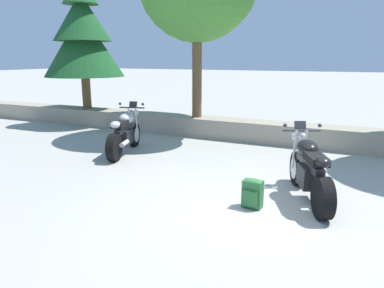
% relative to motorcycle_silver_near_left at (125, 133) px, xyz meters
% --- Properties ---
extents(ground_plane, '(120.00, 120.00, 0.00)m').
position_rel_motorcycle_silver_near_left_xyz_m(ground_plane, '(3.87, -2.11, -0.49)').
color(ground_plane, '#A3A099').
extents(stone_wall, '(36.00, 0.80, 0.55)m').
position_rel_motorcycle_silver_near_left_xyz_m(stone_wall, '(3.87, 2.69, -0.21)').
color(stone_wall, gray).
rests_on(stone_wall, ground).
extents(motorcycle_silver_near_left, '(0.90, 2.02, 1.18)m').
position_rel_motorcycle_silver_near_left_xyz_m(motorcycle_silver_near_left, '(0.00, 0.00, 0.00)').
color(motorcycle_silver_near_left, black).
rests_on(motorcycle_silver_near_left, ground).
extents(motorcycle_black_centre, '(1.07, 1.95, 1.18)m').
position_rel_motorcycle_silver_near_left_xyz_m(motorcycle_black_centre, '(4.48, -1.15, 0.00)').
color(motorcycle_black_centre, black).
rests_on(motorcycle_black_centre, ground).
extents(rider_backpack, '(0.31, 0.28, 0.47)m').
position_rel_motorcycle_silver_near_left_xyz_m(rider_backpack, '(3.75, -1.90, -0.24)').
color(rider_backpack, '#2D6B38').
rests_on(rider_backpack, ground).
extents(pine_tree_far_left, '(2.67, 2.67, 4.38)m').
position_rel_motorcycle_silver_near_left_xyz_m(pine_tree_far_left, '(-3.60, 2.77, 2.54)').
color(pine_tree_far_left, brown).
rests_on(pine_tree_far_left, stone_wall).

